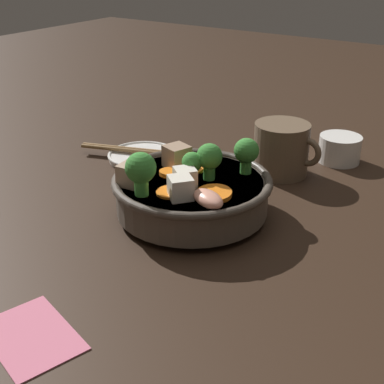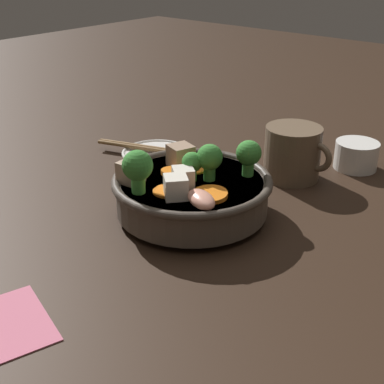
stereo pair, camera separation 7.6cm
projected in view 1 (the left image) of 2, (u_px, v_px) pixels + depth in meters
name	position (u px, v px, depth m)	size (l,w,h in m)	color
ground_plane	(192.00, 215.00, 0.78)	(3.00, 3.00, 0.00)	black
stirfry_bowl	(192.00, 190.00, 0.76)	(0.23, 0.23, 0.12)	#51473D
side_saucer	(143.00, 156.00, 0.97)	(0.13, 0.13, 0.01)	white
tea_cup	(340.00, 149.00, 0.96)	(0.07, 0.07, 0.05)	white
dark_mug	(282.00, 149.00, 0.90)	(0.12, 0.09, 0.09)	brown
napkin	(31.00, 336.00, 0.55)	(0.13, 0.11, 0.00)	#D16B84
chopsticks_pair	(142.00, 151.00, 0.97)	(0.23, 0.09, 0.01)	olive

